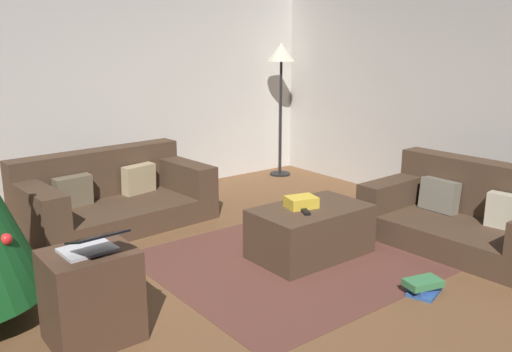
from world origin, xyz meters
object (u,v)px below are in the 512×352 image
(book_stack, at_px, (423,286))
(laptop, at_px, (91,245))
(ottoman, at_px, (310,231))
(tv_remote, at_px, (305,211))
(gift_box, at_px, (301,202))
(couch_left, at_px, (112,197))
(couch_right, at_px, (469,216))
(side_table, at_px, (91,296))
(corner_lamp, at_px, (281,63))

(book_stack, bearing_deg, laptop, 158.81)
(ottoman, xyz_separation_m, laptop, (-1.98, -0.22, 0.42))
(tv_remote, height_order, book_stack, tv_remote)
(laptop, bearing_deg, gift_box, 8.04)
(gift_box, bearing_deg, laptop, -171.96)
(tv_remote, xyz_separation_m, laptop, (-1.84, -0.14, 0.20))
(couch_left, height_order, gift_box, couch_left)
(couch_right, distance_m, book_stack, 1.21)
(side_table, distance_m, book_stack, 2.32)
(couch_left, bearing_deg, couch_right, 127.93)
(couch_right, distance_m, tv_remote, 1.57)
(ottoman, bearing_deg, couch_left, 118.25)
(couch_left, relative_size, gift_box, 7.51)
(ottoman, bearing_deg, book_stack, -81.78)
(corner_lamp, bearing_deg, gift_box, -126.86)
(tv_remote, distance_m, laptop, 1.86)
(couch_left, relative_size, couch_right, 1.10)
(ottoman, xyz_separation_m, book_stack, (0.15, -1.04, -0.16))
(ottoman, relative_size, side_table, 1.70)
(tv_remote, bearing_deg, side_table, -150.81)
(ottoman, distance_m, gift_box, 0.27)
(couch_left, bearing_deg, ottoman, 114.20)
(gift_box, xyz_separation_m, book_stack, (0.21, -1.09, -0.42))
(gift_box, distance_m, laptop, 1.94)
(couch_right, bearing_deg, tv_remote, 64.56)
(gift_box, distance_m, tv_remote, 0.15)
(ottoman, height_order, gift_box, gift_box)
(gift_box, height_order, book_stack, gift_box)
(couch_left, xyz_separation_m, book_stack, (1.14, -2.89, -0.21))
(tv_remote, xyz_separation_m, side_table, (-1.84, -0.08, -0.15))
(gift_box, relative_size, laptop, 0.61)
(laptop, bearing_deg, tv_remote, 4.40)
(couch_left, height_order, side_table, couch_left)
(couch_left, xyz_separation_m, tv_remote, (0.86, -1.92, 0.17))
(laptop, bearing_deg, couch_left, 64.55)
(laptop, bearing_deg, corner_lamp, 35.13)
(side_table, bearing_deg, ottoman, 4.55)
(ottoman, bearing_deg, laptop, -173.76)
(couch_left, bearing_deg, book_stack, 107.55)
(gift_box, height_order, side_table, side_table)
(couch_left, height_order, tv_remote, couch_left)
(tv_remote, height_order, side_table, side_table)
(couch_right, distance_m, gift_box, 1.56)
(side_table, bearing_deg, book_stack, -22.51)
(side_table, xyz_separation_m, laptop, (0.00, -0.06, 0.35))
(laptop, relative_size, corner_lamp, 0.23)
(side_table, distance_m, laptop, 0.35)
(laptop, height_order, book_stack, laptop)
(couch_left, distance_m, side_table, 2.24)
(couch_left, relative_size, side_table, 3.20)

